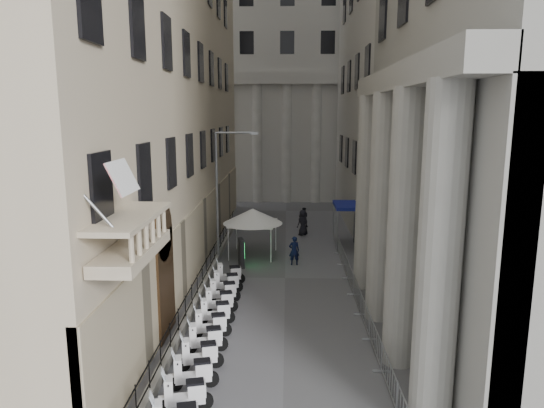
% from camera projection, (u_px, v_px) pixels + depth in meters
% --- Properties ---
extents(far_building, '(22.00, 10.00, 30.00)m').
position_uv_depth(far_building, '(287.00, 59.00, 52.79)').
color(far_building, beige).
rests_on(far_building, ground).
extents(iron_fence, '(0.30, 28.00, 1.40)m').
position_uv_depth(iron_fence, '(206.00, 285.00, 26.21)').
color(iron_fence, black).
rests_on(iron_fence, ground).
extents(blue_awning, '(1.60, 3.00, 3.00)m').
position_uv_depth(blue_awning, '(345.00, 246.00, 33.80)').
color(blue_awning, navy).
rests_on(blue_awning, ground).
extents(scooter_3, '(1.49, 0.87, 1.50)m').
position_uv_depth(scooter_3, '(194.00, 389.00, 16.28)').
color(scooter_3, white).
rests_on(scooter_3, ground).
extents(scooter_4, '(1.49, 0.87, 1.50)m').
position_uv_depth(scooter_4, '(201.00, 369.00, 17.53)').
color(scooter_4, white).
rests_on(scooter_4, ground).
extents(scooter_5, '(1.49, 0.87, 1.50)m').
position_uv_depth(scooter_5, '(206.00, 352.00, 18.77)').
color(scooter_5, white).
rests_on(scooter_5, ground).
extents(scooter_6, '(1.49, 0.87, 1.50)m').
position_uv_depth(scooter_6, '(211.00, 337.00, 20.02)').
color(scooter_6, white).
rests_on(scooter_6, ground).
extents(scooter_7, '(1.49, 0.87, 1.50)m').
position_uv_depth(scooter_7, '(216.00, 324.00, 21.27)').
color(scooter_7, white).
rests_on(scooter_7, ground).
extents(scooter_8, '(1.49, 0.87, 1.50)m').
position_uv_depth(scooter_8, '(220.00, 313.00, 22.51)').
color(scooter_8, white).
rests_on(scooter_8, ground).
extents(scooter_9, '(1.49, 0.87, 1.50)m').
position_uv_depth(scooter_9, '(223.00, 302.00, 23.76)').
color(scooter_9, white).
rests_on(scooter_9, ground).
extents(scooter_10, '(1.49, 0.87, 1.50)m').
position_uv_depth(scooter_10, '(227.00, 293.00, 25.01)').
color(scooter_10, white).
rests_on(scooter_10, ground).
extents(scooter_11, '(1.49, 0.87, 1.50)m').
position_uv_depth(scooter_11, '(229.00, 284.00, 26.25)').
color(scooter_11, white).
rests_on(scooter_11, ground).
extents(barrier_1, '(0.60, 2.40, 1.10)m').
position_uv_depth(barrier_1, '(388.00, 392.00, 16.11)').
color(barrier_1, '#9A9CA1').
rests_on(barrier_1, ground).
extents(barrier_2, '(0.60, 2.40, 1.10)m').
position_uv_depth(barrier_2, '(375.00, 355.00, 18.57)').
color(barrier_2, '#9A9CA1').
rests_on(barrier_2, ground).
extents(barrier_3, '(0.60, 2.40, 1.10)m').
position_uv_depth(barrier_3, '(365.00, 327.00, 21.02)').
color(barrier_3, '#9A9CA1').
rests_on(barrier_3, ground).
extents(barrier_4, '(0.60, 2.40, 1.10)m').
position_uv_depth(barrier_4, '(357.00, 304.00, 23.48)').
color(barrier_4, '#9A9CA1').
rests_on(barrier_4, ground).
extents(barrier_5, '(0.60, 2.40, 1.10)m').
position_uv_depth(barrier_5, '(350.00, 286.00, 25.94)').
color(barrier_5, '#9A9CA1').
rests_on(barrier_5, ground).
extents(barrier_6, '(0.60, 2.40, 1.10)m').
position_uv_depth(barrier_6, '(345.00, 271.00, 28.39)').
color(barrier_6, '#9A9CA1').
rests_on(barrier_6, ground).
extents(barrier_7, '(0.60, 2.40, 1.10)m').
position_uv_depth(barrier_7, '(340.00, 259.00, 30.85)').
color(barrier_7, '#9A9CA1').
rests_on(barrier_7, ground).
extents(security_tent, '(3.84, 3.84, 3.12)m').
position_uv_depth(security_tent, '(251.00, 216.00, 31.25)').
color(security_tent, white).
rests_on(security_tent, ground).
extents(street_lamp, '(2.63, 0.38, 8.05)m').
position_uv_depth(street_lamp, '(222.00, 186.00, 29.46)').
color(street_lamp, gray).
rests_on(street_lamp, ground).
extents(info_kiosk, '(0.45, 0.86, 1.76)m').
position_uv_depth(info_kiosk, '(241.00, 253.00, 29.04)').
color(info_kiosk, black).
rests_on(info_kiosk, ground).
extents(pedestrian_a, '(0.71, 0.53, 1.79)m').
position_uv_depth(pedestrian_a, '(294.00, 251.00, 29.49)').
color(pedestrian_a, '#0D1535').
rests_on(pedestrian_a, ground).
extents(pedestrian_b, '(0.78, 0.61, 1.61)m').
position_uv_depth(pedestrian_b, '(304.00, 217.00, 39.43)').
color(pedestrian_b, black).
rests_on(pedestrian_b, ground).
extents(pedestrian_c, '(1.13, 1.07, 1.94)m').
position_uv_depth(pedestrian_c, '(303.00, 223.00, 36.73)').
color(pedestrian_c, black).
rests_on(pedestrian_c, ground).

